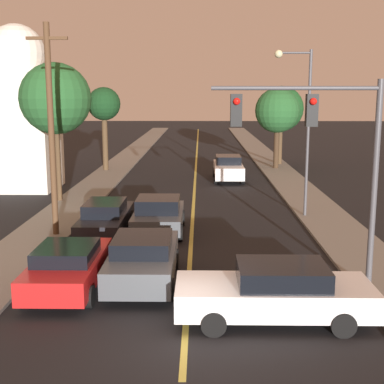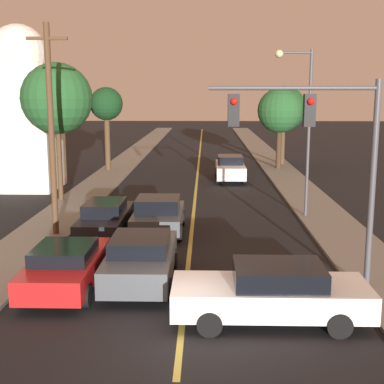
{
  "view_description": "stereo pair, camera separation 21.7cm",
  "coord_description": "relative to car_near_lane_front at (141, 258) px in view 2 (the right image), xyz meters",
  "views": [
    {
      "loc": [
        0.36,
        -11.95,
        5.8
      ],
      "look_at": [
        0.0,
        10.58,
        1.6
      ],
      "focal_mm": 50.0,
      "sensor_mm": 36.0,
      "label": 1
    },
    {
      "loc": [
        0.58,
        -11.95,
        5.8
      ],
      "look_at": [
        0.0,
        10.58,
        1.6
      ],
      "focal_mm": 50.0,
      "sensor_mm": 36.0,
      "label": 2
    }
  ],
  "objects": [
    {
      "name": "ground_plane",
      "position": [
        1.38,
        -3.69,
        -0.81
      ],
      "size": [
        200.0,
        200.0,
        0.0
      ],
      "primitive_type": "plane",
      "color": "black"
    },
    {
      "name": "road_surface",
      "position": [
        1.38,
        32.31,
        -0.8
      ],
      "size": [
        9.88,
        80.0,
        0.01
      ],
      "color": "black",
      "rests_on": "ground"
    },
    {
      "name": "sidewalk_left",
      "position": [
        -4.81,
        32.31,
        -0.75
      ],
      "size": [
        2.5,
        80.0,
        0.12
      ],
      "color": "gray",
      "rests_on": "ground"
    },
    {
      "name": "sidewalk_right",
      "position": [
        7.57,
        32.31,
        -0.75
      ],
      "size": [
        2.5,
        80.0,
        0.12
      ],
      "color": "gray",
      "rests_on": "ground"
    },
    {
      "name": "car_near_lane_front",
      "position": [
        0.0,
        0.0,
        0.0
      ],
      "size": [
        2.05,
        4.59,
        1.55
      ],
      "color": "#474C51",
      "rests_on": "ground"
    },
    {
      "name": "car_near_lane_second",
      "position": [
        0.0,
        6.04,
        -0.02
      ],
      "size": [
        2.1,
        4.12,
        1.55
      ],
      "color": "#474C51",
      "rests_on": "ground"
    },
    {
      "name": "car_outer_lane_front",
      "position": [
        -2.17,
        -0.54,
        -0.07
      ],
      "size": [
        2.0,
        4.42,
        1.4
      ],
      "color": "red",
      "rests_on": "ground"
    },
    {
      "name": "car_outer_lane_second",
      "position": [
        -2.17,
        5.84,
        -0.07
      ],
      "size": [
        1.87,
        4.93,
        1.42
      ],
      "color": "black",
      "rests_on": "ground"
    },
    {
      "name": "car_far_oncoming",
      "position": [
        3.6,
        19.86,
        0.03
      ],
      "size": [
        1.98,
        4.79,
        1.65
      ],
      "rotation": [
        0.0,
        0.0,
        3.14
      ],
      "color": "white",
      "rests_on": "ground"
    },
    {
      "name": "car_crossing_right",
      "position": [
        3.67,
        -2.64,
        -0.03
      ],
      "size": [
        5.02,
        2.08,
        1.51
      ],
      "rotation": [
        0.0,
        0.0,
        1.57
      ],
      "color": "white",
      "rests_on": "ground"
    },
    {
      "name": "traffic_signal_mast",
      "position": [
        5.18,
        -0.52,
        3.64
      ],
      "size": [
        4.78,
        0.42,
        6.05
      ],
      "color": "#47474C",
      "rests_on": "ground"
    },
    {
      "name": "streetlamp_right",
      "position": [
        6.3,
        8.99,
        4.12
      ],
      "size": [
        1.7,
        0.36,
        7.58
      ],
      "color": "#47474C",
      "rests_on": "ground"
    },
    {
      "name": "utility_pole_left",
      "position": [
        -4.16,
        5.42,
        3.64
      ],
      "size": [
        1.6,
        0.24,
        8.33
      ],
      "color": "#513823",
      "rests_on": "ground"
    },
    {
      "name": "tree_left_near",
      "position": [
        -5.34,
        23.87,
        4.06
      ],
      "size": [
        2.42,
        2.42,
        6.09
      ],
      "color": "#4C3823",
      "rests_on": "ground"
    },
    {
      "name": "tree_left_far",
      "position": [
        -5.8,
        12.35,
        4.67
      ],
      "size": [
        3.71,
        3.71,
        7.23
      ],
      "color": "#4C3823",
      "rests_on": "ground"
    },
    {
      "name": "tree_right_near",
      "position": [
        7.51,
        25.0,
        3.64
      ],
      "size": [
        3.35,
        3.35,
        6.04
      ],
      "color": "#3D2B1C",
      "rests_on": "ground"
    },
    {
      "name": "tree_right_far",
      "position": [
        8.14,
        27.51,
        3.71
      ],
      "size": [
        3.6,
        3.6,
        6.23
      ],
      "color": "#4C3823",
      "rests_on": "ground"
    },
    {
      "name": "domed_building_left",
      "position": [
        -9.07,
        16.45,
        3.88
      ],
      "size": [
        4.03,
        4.03,
        9.76
      ],
      "color": "silver",
      "rests_on": "ground"
    }
  ]
}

